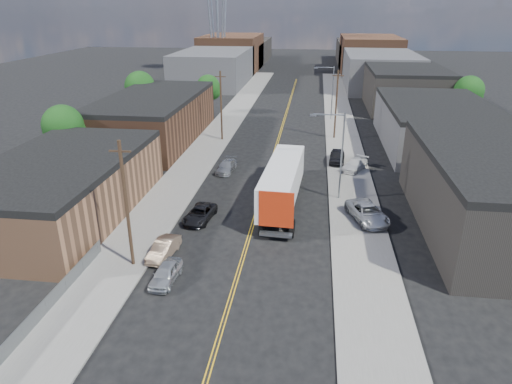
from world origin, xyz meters
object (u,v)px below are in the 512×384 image
(car_right_lot_b, at_px, (355,165))
(car_left_a, at_px, (166,274))
(car_right_lot_a, at_px, (367,213))
(semi_truck, at_px, (283,178))
(car_right_lot_c, at_px, (337,156))
(car_left_b, at_px, (164,249))
(car_left_c, at_px, (200,214))
(car_left_d, at_px, (227,166))

(car_right_lot_b, bearing_deg, car_left_a, -91.75)
(car_left_a, relative_size, car_right_lot_a, 0.70)
(semi_truck, height_order, car_right_lot_c, semi_truck)
(semi_truck, xyz_separation_m, car_right_lot_b, (7.89, 10.12, -1.76))
(car_left_b, xyz_separation_m, car_left_c, (1.27, 6.75, -0.03))
(car_right_lot_c, bearing_deg, car_right_lot_b, -47.36)
(car_right_lot_a, bearing_deg, semi_truck, 135.94)
(semi_truck, relative_size, car_left_c, 3.73)
(car_right_lot_a, distance_m, car_right_lot_b, 13.87)
(semi_truck, bearing_deg, car_right_lot_a, -21.59)
(car_left_d, distance_m, car_right_lot_b, 15.40)
(car_right_lot_a, bearing_deg, car_right_lot_c, 78.51)
(car_left_b, relative_size, car_right_lot_b, 0.91)
(car_right_lot_b, bearing_deg, car_left_c, -105.56)
(car_left_b, distance_m, car_right_lot_c, 28.74)
(car_left_a, distance_m, car_right_lot_b, 29.89)
(car_left_c, xyz_separation_m, car_right_lot_b, (15.24, 15.53, 0.16))
(car_left_b, distance_m, car_right_lot_a, 18.66)
(car_right_lot_b, xyz_separation_m, car_right_lot_c, (-2.04, 2.56, 0.13))
(car_right_lot_c, bearing_deg, semi_truck, -110.71)
(car_left_b, height_order, car_right_lot_a, car_right_lot_a)
(car_left_a, height_order, car_right_lot_b, car_right_lot_b)
(car_left_d, relative_size, car_right_lot_b, 1.01)
(car_left_a, xyz_separation_m, car_right_lot_c, (13.20, 28.27, 0.27))
(semi_truck, distance_m, car_left_c, 9.32)
(car_left_a, distance_m, car_left_c, 10.19)
(car_left_a, relative_size, car_left_d, 0.86)
(car_left_c, xyz_separation_m, car_left_d, (-0.02, 13.39, 0.01))
(car_right_lot_a, bearing_deg, car_left_a, -161.46)
(semi_truck, distance_m, car_left_d, 11.02)
(car_left_a, xyz_separation_m, car_right_lot_b, (15.24, 25.71, 0.14))
(car_left_b, bearing_deg, car_right_lot_c, 65.84)
(semi_truck, distance_m, car_right_lot_a, 9.02)
(car_left_d, xyz_separation_m, car_right_lot_c, (13.22, 4.69, 0.28))
(car_left_c, height_order, car_right_lot_b, car_right_lot_b)
(semi_truck, distance_m, car_right_lot_c, 14.06)
(car_left_d, distance_m, car_right_lot_a, 19.36)
(car_right_lot_a, height_order, car_right_lot_c, car_right_lot_c)
(car_left_b, xyz_separation_m, car_right_lot_c, (14.47, 24.83, 0.26))
(car_left_d, height_order, car_right_lot_b, car_right_lot_b)
(car_left_a, relative_size, car_right_lot_c, 0.85)
(car_left_d, bearing_deg, car_left_a, -84.98)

